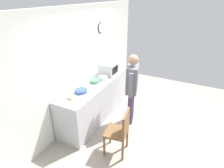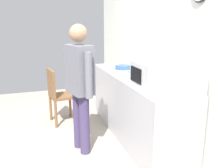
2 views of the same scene
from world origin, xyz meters
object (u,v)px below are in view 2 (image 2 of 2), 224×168
(microwave, at_px, (153,75))
(salad_bowl, at_px, (123,67))
(wooden_chair, at_px, (58,93))
(toaster, at_px, (194,85))
(sandwich_plate, at_px, (116,65))
(fork_utensil, at_px, (140,72))
(person_standing, at_px, (80,80))
(mixing_bowl, at_px, (136,77))
(cereal_bowl, at_px, (135,73))
(spoon_utensil, at_px, (113,73))

(microwave, bearing_deg, salad_bowl, 176.62)
(wooden_chair, bearing_deg, toaster, 33.63)
(sandwich_plate, distance_m, wooden_chair, 1.13)
(fork_utensil, xyz_separation_m, person_standing, (0.39, -1.02, 0.04))
(salad_bowl, bearing_deg, fork_utensil, 24.94)
(microwave, bearing_deg, mixing_bowl, -173.77)
(cereal_bowl, relative_size, fork_utensil, 1.25)
(spoon_utensil, relative_size, wooden_chair, 0.18)
(salad_bowl, xyz_separation_m, spoon_utensil, (0.28, -0.26, -0.03))
(toaster, bearing_deg, salad_bowl, -172.58)
(sandwich_plate, bearing_deg, person_standing, -39.29)
(sandwich_plate, distance_m, toaster, 1.93)
(spoon_utensil, relative_size, person_standing, 0.10)
(mixing_bowl, xyz_separation_m, spoon_utensil, (-0.50, -0.15, -0.04))
(spoon_utensil, bearing_deg, mixing_bowl, 17.14)
(toaster, height_order, wooden_chair, toaster)
(fork_utensil, height_order, wooden_chair, wooden_chair)
(salad_bowl, bearing_deg, person_standing, -49.98)
(sandwich_plate, bearing_deg, microwave, -2.73)
(salad_bowl, height_order, mixing_bowl, mixing_bowl)
(sandwich_plate, xyz_separation_m, toaster, (1.92, 0.20, 0.08))
(fork_utensil, relative_size, person_standing, 0.10)
(sandwich_plate, bearing_deg, salad_bowl, -0.45)
(spoon_utensil, bearing_deg, sandwich_plate, 156.32)
(wooden_chair, bearing_deg, spoon_utensil, 53.64)
(fork_utensil, bearing_deg, mixing_bowl, -31.07)
(toaster, xyz_separation_m, fork_utensil, (-1.25, -0.05, -0.10))
(person_standing, bearing_deg, wooden_chair, -169.85)
(microwave, xyz_separation_m, mixing_bowl, (-0.39, -0.04, -0.11))
(sandwich_plate, xyz_separation_m, fork_utensil, (0.66, 0.15, -0.02))
(sandwich_plate, distance_m, spoon_utensil, 0.67)
(wooden_chair, bearing_deg, person_standing, 10.15)
(person_standing, bearing_deg, microwave, 60.85)
(cereal_bowl, height_order, toaster, toaster)
(salad_bowl, relative_size, wooden_chair, 0.27)
(cereal_bowl, bearing_deg, spoon_utensil, -134.64)
(fork_utensil, distance_m, spoon_utensil, 0.42)
(fork_utensil, bearing_deg, salad_bowl, -155.06)
(microwave, xyz_separation_m, cereal_bowl, (-0.64, 0.06, -0.12))
(mixing_bowl, bearing_deg, wooden_chair, -138.91)
(microwave, relative_size, mixing_bowl, 2.33)
(salad_bowl, xyz_separation_m, mixing_bowl, (0.77, -0.11, 0.01))
(mixing_bowl, relative_size, wooden_chair, 0.23)
(toaster, distance_m, fork_utensil, 1.26)
(microwave, xyz_separation_m, salad_bowl, (-1.17, 0.07, -0.12))
(mixing_bowl, relative_size, person_standing, 0.13)
(mixing_bowl, xyz_separation_m, fork_utensil, (-0.44, 0.27, -0.04))
(sandwich_plate, height_order, salad_bowl, same)
(cereal_bowl, bearing_deg, person_standing, -77.22)
(sandwich_plate, xyz_separation_m, spoon_utensil, (0.61, -0.27, -0.02))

